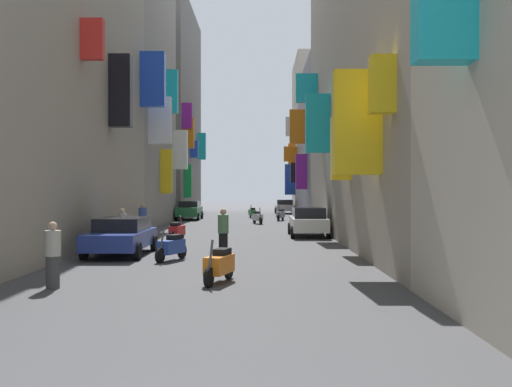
# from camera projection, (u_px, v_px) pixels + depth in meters

# --- Properties ---
(ground_plane) EXTENTS (140.00, 140.00, 0.00)m
(ground_plane) POSITION_uv_depth(u_px,v_px,m) (234.00, 230.00, 33.30)
(ground_plane) COLOR #424244
(building_left_mid_a) EXTENTS (7.31, 12.16, 17.55)m
(building_left_mid_a) POSITION_uv_depth(u_px,v_px,m) (118.00, 93.00, 38.39)
(building_left_mid_a) COLOR gray
(building_left_mid_a) RESTS_ON ground
(building_left_mid_c) EXTENTS (6.98, 16.15, 19.74)m
(building_left_mid_c) POSITION_uv_depth(u_px,v_px,m) (161.00, 111.00, 55.20)
(building_left_mid_c) COLOR slate
(building_left_mid_c) RESTS_ON ground
(building_right_mid_a) EXTENTS (7.38, 26.41, 15.96)m
(building_right_mid_a) POSITION_uv_depth(u_px,v_px,m) (401.00, 68.00, 26.53)
(building_right_mid_a) COLOR #9E9384
(building_right_mid_a) RESTS_ON ground
(building_right_mid_b) EXTENTS (7.22, 13.52, 12.11)m
(building_right_mid_b) POSITION_uv_depth(u_px,v_px,m) (340.00, 144.00, 46.51)
(building_right_mid_b) COLOR gray
(building_right_mid_b) RESTS_ON ground
(building_right_mid_c) EXTENTS (7.26, 9.92, 15.37)m
(building_right_mid_c) POSITION_uv_depth(u_px,v_px,m) (324.00, 137.00, 58.22)
(building_right_mid_c) COLOR #BCB29E
(building_right_mid_c) RESTS_ON ground
(parked_car_white) EXTENTS (1.90, 4.18, 1.47)m
(parked_car_white) POSITION_uv_depth(u_px,v_px,m) (308.00, 221.00, 29.07)
(parked_car_white) COLOR white
(parked_car_white) RESTS_ON ground
(parked_car_blue) EXTENTS (1.99, 4.40, 1.34)m
(parked_car_blue) POSITION_uv_depth(u_px,v_px,m) (122.00, 235.00, 20.76)
(parked_car_blue) COLOR navy
(parked_car_blue) RESTS_ON ground
(parked_car_green) EXTENTS (1.84, 4.24, 1.45)m
(parked_car_green) POSITION_uv_depth(u_px,v_px,m) (189.00, 210.00, 45.25)
(parked_car_green) COLOR #236638
(parked_car_green) RESTS_ON ground
(parked_car_silver) EXTENTS (1.88, 4.07, 1.36)m
(parked_car_silver) POSITION_uv_depth(u_px,v_px,m) (285.00, 206.00, 56.73)
(parked_car_silver) COLOR #B7B7BC
(parked_car_silver) RESTS_ON ground
(scooter_orange) EXTENTS (0.75, 1.85, 1.13)m
(scooter_orange) POSITION_uv_depth(u_px,v_px,m) (219.00, 265.00, 14.58)
(scooter_orange) COLOR orange
(scooter_orange) RESTS_ON ground
(scooter_white) EXTENTS (0.77, 1.92, 1.13)m
(scooter_white) POSITION_uv_depth(u_px,v_px,m) (258.00, 217.00, 39.64)
(scooter_white) COLOR silver
(scooter_white) RESTS_ON ground
(scooter_blue) EXTENTS (0.83, 1.78, 1.13)m
(scooter_blue) POSITION_uv_depth(u_px,v_px,m) (172.00, 247.00, 19.13)
(scooter_blue) COLOR #2D4CAD
(scooter_blue) RESTS_ON ground
(scooter_silver) EXTENTS (0.72, 1.87, 1.13)m
(scooter_silver) POSITION_uv_depth(u_px,v_px,m) (281.00, 215.00, 43.69)
(scooter_silver) COLOR #ADADB2
(scooter_silver) RESTS_ON ground
(scooter_green) EXTENTS (0.67, 1.96, 1.13)m
(scooter_green) POSITION_uv_depth(u_px,v_px,m) (252.00, 212.00, 47.84)
(scooter_green) COLOR #287F3D
(scooter_green) RESTS_ON ground
(scooter_red) EXTENTS (0.64, 1.94, 1.13)m
(scooter_red) POSITION_uv_depth(u_px,v_px,m) (177.00, 231.00, 26.53)
(scooter_red) COLOR red
(scooter_red) RESTS_ON ground
(pedestrian_crossing) EXTENTS (0.42, 0.42, 1.69)m
(pedestrian_crossing) POSITION_uv_depth(u_px,v_px,m) (223.00, 232.00, 20.42)
(pedestrian_crossing) COLOR black
(pedestrian_crossing) RESTS_ON ground
(pedestrian_near_left) EXTENTS (0.47, 0.47, 1.59)m
(pedestrian_near_left) POSITION_uv_depth(u_px,v_px,m) (122.00, 228.00, 23.80)
(pedestrian_near_left) COLOR #262626
(pedestrian_near_left) RESTS_ON ground
(pedestrian_near_right) EXTENTS (0.49, 0.49, 1.76)m
(pedestrian_near_right) POSITION_uv_depth(u_px,v_px,m) (143.00, 222.00, 26.45)
(pedestrian_near_right) COLOR #353535
(pedestrian_near_right) RESTS_ON ground
(pedestrian_mid_street) EXTENTS (0.39, 0.39, 1.59)m
(pedestrian_mid_street) POSITION_uv_depth(u_px,v_px,m) (53.00, 255.00, 13.73)
(pedestrian_mid_street) COLOR #3C3C3C
(pedestrian_mid_street) RESTS_ON ground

